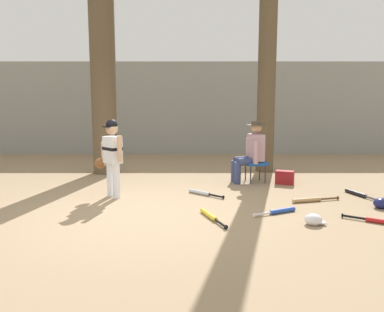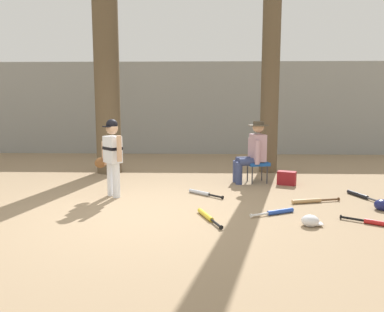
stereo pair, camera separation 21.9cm
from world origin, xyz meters
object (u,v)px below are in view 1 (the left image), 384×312
Objects in this scene: folding_stool at (254,164)px; tree_behind_spectator at (266,59)px; bat_red_barrel at (378,221)px; bat_aluminum_silver at (201,193)px; seated_spectator at (250,150)px; batting_helmet_white at (312,220)px; young_ballplayer at (110,153)px; tree_near_player at (102,75)px; bat_blue_youth at (278,211)px; batting_helmet_navy at (381,203)px; handbag_beside_stool at (283,177)px; bat_wood_tan at (309,200)px; bat_black_composite at (357,194)px; bat_yellow_trainer at (209,216)px.

tree_behind_spectator is at bearing 71.47° from folding_stool.
bat_aluminum_silver is (-2.31, 1.56, 0.00)m from bat_red_barrel.
tree_behind_spectator reaches higher than seated_spectator.
folding_stool reaches higher than batting_helmet_white.
young_ballplayer is at bearing -154.63° from seated_spectator.
tree_near_player reaches higher than young_ballplayer.
folding_stool is 0.70× the size of bat_blue_youth.
bat_blue_youth is 1.63m from batting_helmet_navy.
tree_behind_spectator is 4.54m from batting_helmet_white.
handbag_beside_stool reaches higher than bat_red_barrel.
bat_red_barrel is at bearing -20.43° from young_ballplayer.
bat_wood_tan is 1.01m from bat_black_composite.
seated_spectator reaches higher than bat_red_barrel.
young_ballplayer is (-2.97, -2.37, -1.74)m from tree_behind_spectator.
batting_helmet_navy is at bearing -57.30° from handbag_beside_stool.
batting_helmet_navy is at bearing -17.05° from bat_aluminum_silver.
tree_behind_spectator is 3.65m from bat_wood_tan.
bat_blue_youth is at bearing 123.23° from batting_helmet_white.
tree_behind_spectator is at bearing 117.21° from bat_black_composite.
bat_yellow_trainer is 1.17× the size of bat_red_barrel.
batting_helmet_navy is (1.23, -3.05, -2.41)m from tree_behind_spectator.
tree_behind_spectator is 3.56m from bat_black_composite.
batting_helmet_white is (-1.23, -1.54, 0.03)m from bat_black_composite.
bat_yellow_trainer is (2.16, -3.37, -2.10)m from tree_near_player.
bat_wood_tan is at bearing 159.65° from batting_helmet_navy.
folding_stool is at bearing 11.58° from seated_spectator.
tree_behind_spectator is (3.55, 0.19, 0.35)m from tree_near_player.
bat_black_composite is at bearing -33.54° from seated_spectator.
batting_helmet_white is at bearing -56.77° from bat_blue_youth.
young_ballplayer is 1.92× the size of bat_red_barrel.
bat_black_composite is at bearing 93.47° from batting_helmet_navy.
folding_stool is 1.39× the size of handbag_beside_stool.
bat_yellow_trainer is 1.05× the size of bat_black_composite.
bat_red_barrel is 0.84× the size of bat_wood_tan.
bat_blue_youth is 2.27× the size of batting_helmet_navy.
bat_wood_tan is at bearing -63.65° from seated_spectator.
bat_blue_youth is 0.84× the size of bat_yellow_trainer.
folding_stool is at bearing 130.75° from batting_helmet_navy.
bat_aluminum_silver is (-1.61, -0.86, -0.10)m from handbag_beside_stool.
bat_yellow_trainer is 2.24m from bat_red_barrel.
bat_blue_youth is at bearing -96.56° from tree_behind_spectator.
bat_wood_tan is at bearing 118.19° from bat_red_barrel.
folding_stool is at bearing 115.26° from bat_red_barrel.
batting_helmet_navy is (2.61, 0.51, 0.04)m from bat_yellow_trainer.
folding_stool is (-0.39, -1.17, -2.12)m from tree_behind_spectator.
bat_yellow_trainer is at bearing -112.58° from folding_stool.
bat_blue_youth is at bearing -146.72° from bat_black_composite.
folding_stool reaches higher than bat_aluminum_silver.
bat_aluminum_silver is at bearing 134.62° from bat_blue_youth.
batting_helmet_white reaches higher than bat_black_composite.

